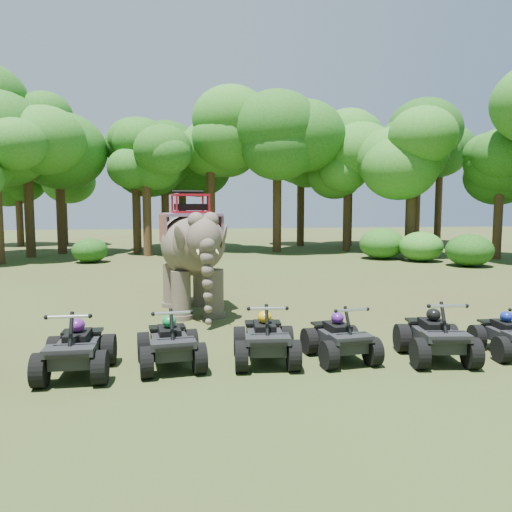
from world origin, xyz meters
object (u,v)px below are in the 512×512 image
at_px(atv_3, 340,331).
at_px(atv_4, 436,329).
at_px(elephant, 192,252).
at_px(atv_1, 170,336).
at_px(atv_2, 265,332).
at_px(atv_0, 76,342).
at_px(atv_5, 509,329).

relative_size(atv_3, atv_4, 0.92).
height_order(elephant, atv_4, elephant).
bearing_deg(atv_1, atv_3, -7.93).
bearing_deg(atv_2, atv_3, 2.89).
bearing_deg(atv_1, atv_2, -7.19).
xyz_separation_m(atv_3, atv_4, (2.00, -0.32, 0.05)).
bearing_deg(atv_0, atv_3, 1.77).
height_order(atv_4, atv_5, atv_4).
height_order(elephant, atv_5, elephant).
bearing_deg(atv_4, atv_3, 178.45).
xyz_separation_m(atv_0, atv_2, (3.74, 0.24, -0.01)).
bearing_deg(atv_4, atv_1, -176.32).
distance_m(atv_0, atv_1, 1.80).
distance_m(elephant, atv_5, 8.82).
height_order(atv_2, atv_3, atv_2).
relative_size(atv_0, atv_5, 1.15).
xyz_separation_m(atv_3, atv_5, (3.78, -0.22, -0.03)).
xyz_separation_m(elephant, atv_3, (3.02, -5.26, -1.24)).
bearing_deg(atv_4, atv_2, -178.32).
xyz_separation_m(atv_2, atv_3, (1.60, -0.05, -0.04)).
distance_m(elephant, atv_0, 6.05).
bearing_deg(atv_1, atv_0, -179.46).
relative_size(atv_2, atv_3, 1.07).
distance_m(atv_0, atv_5, 9.13).
height_order(atv_0, atv_4, atv_0).
bearing_deg(atv_1, atv_4, -10.89).
height_order(atv_1, atv_4, atv_4).
distance_m(atv_2, atv_3, 1.60).
distance_m(elephant, atv_3, 6.19).
distance_m(atv_0, atv_2, 3.75).
bearing_deg(atv_0, atv_1, 7.40).
distance_m(atv_0, atv_4, 7.35).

